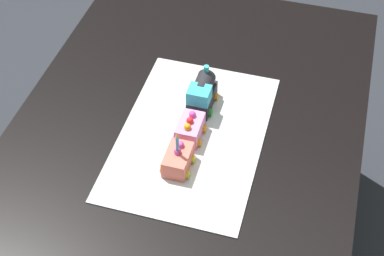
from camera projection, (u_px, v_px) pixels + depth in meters
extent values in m
cube|color=black|center=(187.00, 129.00, 1.71)|extent=(1.40, 1.00, 0.03)
cube|color=black|center=(130.00, 62.00, 2.49)|extent=(0.07, 0.07, 0.71)
cube|color=black|center=(339.00, 102.00, 2.32)|extent=(0.07, 0.07, 0.71)
cube|color=silver|center=(192.00, 136.00, 1.67)|extent=(0.60, 0.40, 0.00)
cube|color=#232328|center=(202.00, 99.00, 1.73)|extent=(0.12, 0.06, 0.05)
cylinder|color=#232328|center=(204.00, 84.00, 1.71)|extent=(0.08, 0.05, 0.05)
cube|color=#38B7C6|center=(199.00, 95.00, 1.68)|extent=(0.06, 0.06, 0.04)
cylinder|color=#38B7C6|center=(206.00, 70.00, 1.71)|extent=(0.02, 0.02, 0.03)
sphere|color=#F4EFCC|center=(208.00, 82.00, 1.77)|extent=(0.02, 0.02, 0.02)
cylinder|color=#D84CB2|center=(193.00, 92.00, 1.77)|extent=(0.02, 0.01, 0.02)
cylinder|color=yellow|center=(187.00, 108.00, 1.73)|extent=(0.02, 0.01, 0.02)
cylinder|color=orange|center=(217.00, 97.00, 1.76)|extent=(0.02, 0.01, 0.02)
cylinder|color=green|center=(211.00, 112.00, 1.72)|extent=(0.02, 0.01, 0.02)
cube|color=pink|center=(190.00, 129.00, 1.65)|extent=(0.10, 0.06, 0.06)
cylinder|color=orange|center=(181.00, 124.00, 1.68)|extent=(0.02, 0.01, 0.02)
cylinder|color=#D84CB2|center=(175.00, 137.00, 1.65)|extent=(0.02, 0.01, 0.02)
cylinder|color=orange|center=(205.00, 129.00, 1.67)|extent=(0.02, 0.01, 0.02)
cylinder|color=orange|center=(200.00, 143.00, 1.63)|extent=(0.02, 0.01, 0.02)
sphere|color=red|center=(190.00, 121.00, 1.62)|extent=(0.02, 0.02, 0.02)
sphere|color=orange|center=(187.00, 127.00, 1.60)|extent=(0.02, 0.02, 0.02)
sphere|color=#D84CB2|center=(192.00, 114.00, 1.64)|extent=(0.02, 0.02, 0.02)
cube|color=#F27260|center=(178.00, 160.00, 1.57)|extent=(0.10, 0.06, 0.06)
cylinder|color=#D84CB2|center=(168.00, 154.00, 1.61)|extent=(0.02, 0.01, 0.02)
cylinder|color=orange|center=(162.00, 169.00, 1.57)|extent=(0.02, 0.01, 0.02)
cylinder|color=yellow|center=(194.00, 159.00, 1.59)|extent=(0.02, 0.01, 0.02)
cylinder|color=yellow|center=(188.00, 174.00, 1.56)|extent=(0.02, 0.01, 0.02)
sphere|color=#D84CB2|center=(178.00, 152.00, 1.54)|extent=(0.02, 0.02, 0.02)
sphere|color=#D84CB2|center=(180.00, 145.00, 1.56)|extent=(0.02, 0.02, 0.02)
cylinder|color=#4CA5E5|center=(177.00, 143.00, 1.52)|extent=(0.01, 0.01, 0.05)
cone|color=yellow|center=(177.00, 135.00, 1.49)|extent=(0.01, 0.01, 0.01)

